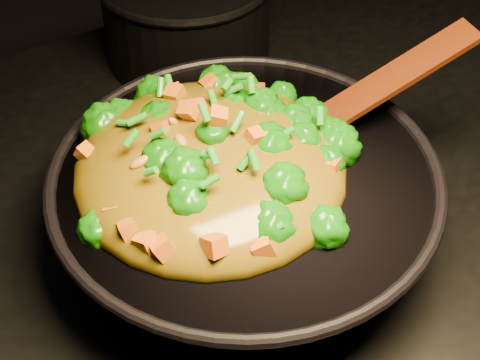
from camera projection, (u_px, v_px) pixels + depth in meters
wok at (245, 212)px, 0.78m from camera, size 0.43×0.43×0.11m
stir_fry at (209, 139)px, 0.70m from camera, size 0.33×0.33×0.09m
spatula at (372, 91)px, 0.77m from camera, size 0.24×0.07×0.10m
back_pot at (187, 15)px, 1.02m from camera, size 0.30×0.30×0.13m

